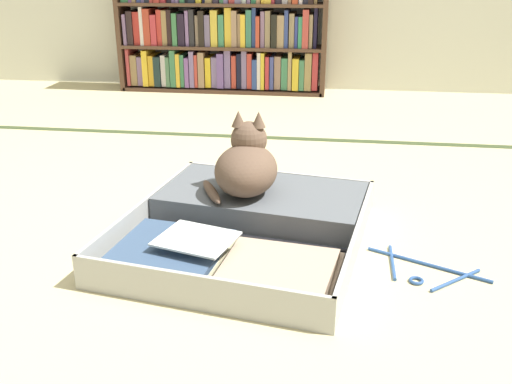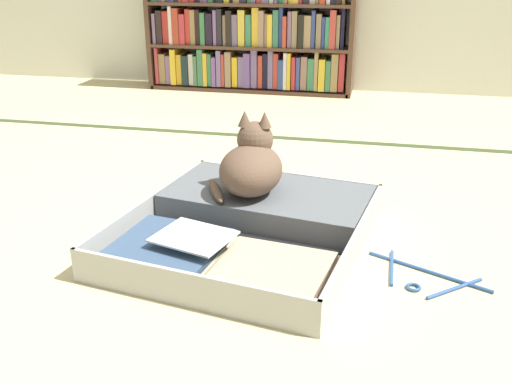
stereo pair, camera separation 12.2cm
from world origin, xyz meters
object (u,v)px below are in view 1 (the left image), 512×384
(open_suitcase, at_px, (249,222))
(black_cat, at_px, (246,165))
(bookshelf, at_px, (222,28))
(clothes_hanger, at_px, (424,270))

(open_suitcase, relative_size, black_cat, 3.20)
(open_suitcase, distance_m, black_cat, 0.19)
(bookshelf, relative_size, open_suitcase, 1.53)
(open_suitcase, height_order, clothes_hanger, open_suitcase)
(black_cat, relative_size, clothes_hanger, 0.83)
(bookshelf, height_order, clothes_hanger, bookshelf)
(open_suitcase, distance_m, clothes_hanger, 0.55)
(bookshelf, xyz_separation_m, black_cat, (0.47, -2.01, -0.22))
(bookshelf, distance_m, open_suitcase, 2.21)
(bookshelf, xyz_separation_m, open_suitcase, (0.49, -2.12, -0.37))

